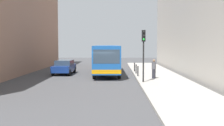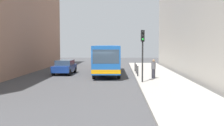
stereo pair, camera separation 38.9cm
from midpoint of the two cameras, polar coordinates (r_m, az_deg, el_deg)
name	(u,v)px [view 2 (the right image)]	position (r m, az deg, el deg)	size (l,w,h in m)	color
ground_plane	(100,80)	(24.22, -2.07, -3.50)	(80.00, 80.00, 0.00)	#424244
sidewalk	(161,79)	(24.46, 10.68, -3.31)	(4.40, 40.00, 0.15)	#9E9991
bus	(107,58)	(28.57, -0.67, 1.11)	(2.86, 11.09, 3.00)	#19519E
car_beside_bus	(65,67)	(29.04, -9.51, -0.76)	(1.93, 4.44, 1.48)	navy
car_behind_bus	(108,61)	(39.61, -0.65, 0.53)	(2.13, 4.52, 1.48)	maroon
traffic_light	(143,46)	(21.44, 6.97, 3.57)	(0.28, 0.33, 4.10)	black
bollard_near	(138,71)	(25.59, 5.88, -1.71)	(0.11, 0.11, 0.95)	black
bollard_mid	(136,69)	(27.91, 5.53, -1.24)	(0.11, 0.11, 0.95)	black
bollard_far	(135,67)	(30.24, 5.24, -0.84)	(0.11, 0.11, 0.95)	black
pedestrian_near_signal	(153,69)	(24.01, 9.16, -1.25)	(0.38, 0.38, 1.67)	#26262D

